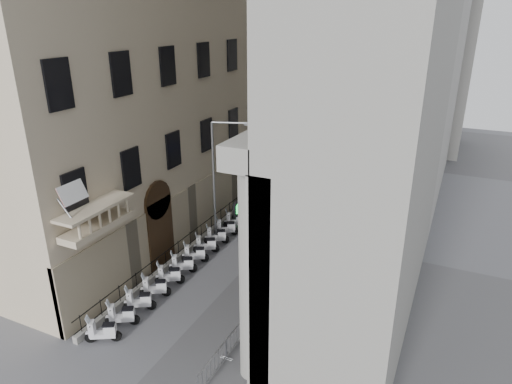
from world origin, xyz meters
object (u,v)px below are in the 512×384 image
(security_tent, at_px, (285,155))
(pedestrian_b, at_px, (348,159))
(scooter_0, at_px, (104,341))
(street_lamp, at_px, (218,171))
(pedestrian_a, at_px, (317,208))
(info_kiosk, at_px, (236,213))

(security_tent, bearing_deg, pedestrian_b, 52.67)
(security_tent, bearing_deg, scooter_0, -89.03)
(street_lamp, relative_size, pedestrian_a, 5.21)
(info_kiosk, relative_size, pedestrian_b, 0.87)
(info_kiosk, xyz_separation_m, pedestrian_b, (4.39, 16.31, 0.12))
(pedestrian_a, distance_m, pedestrian_b, 12.87)
(scooter_0, xyz_separation_m, security_tent, (-0.42, 25.01, 2.46))
(scooter_0, xyz_separation_m, pedestrian_b, (4.07, 30.90, 0.98))
(scooter_0, distance_m, street_lamp, 12.98)
(scooter_0, height_order, street_lamp, street_lamp)
(scooter_0, relative_size, security_tent, 0.41)
(street_lamp, xyz_separation_m, pedestrian_b, (4.28, 18.92, -4.01))
(scooter_0, bearing_deg, info_kiosk, -28.25)
(pedestrian_b, bearing_deg, security_tent, 86.00)
(scooter_0, distance_m, security_tent, 25.13)
(pedestrian_a, bearing_deg, security_tent, -47.40)
(pedestrian_a, bearing_deg, street_lamp, 54.87)
(street_lamp, distance_m, info_kiosk, 4.89)
(info_kiosk, bearing_deg, pedestrian_b, 61.88)
(street_lamp, distance_m, pedestrian_b, 19.81)
(security_tent, xyz_separation_m, pedestrian_b, (4.50, 5.90, -1.48))
(street_lamp, bearing_deg, pedestrian_b, 58.73)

